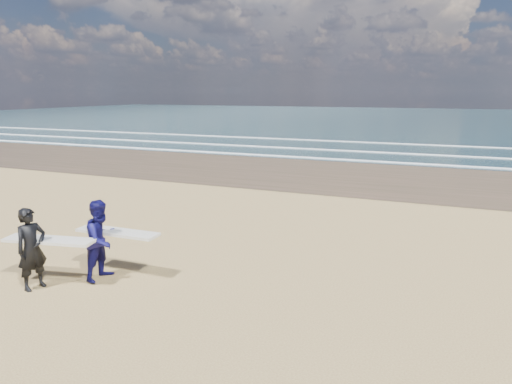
% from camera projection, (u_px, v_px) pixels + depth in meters
% --- Properties ---
extents(surfer_near, '(2.26, 1.22, 1.95)m').
position_uv_depth(surfer_near, '(34.00, 248.00, 10.60)').
color(surfer_near, black).
rests_on(surfer_near, ground).
extents(surfer_far, '(2.21, 1.13, 2.00)m').
position_uv_depth(surfer_far, '(103.00, 239.00, 11.18)').
color(surfer_far, '#0F0D4C').
rests_on(surfer_far, ground).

